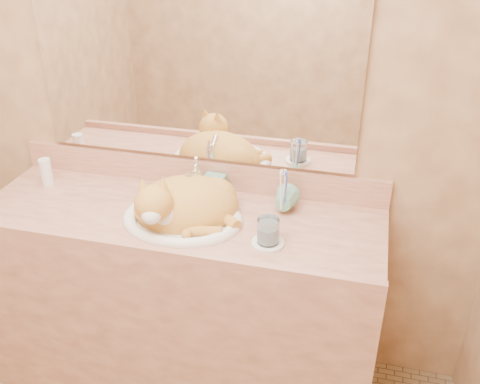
% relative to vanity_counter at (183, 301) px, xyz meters
% --- Properties ---
extents(wall_back, '(2.40, 0.02, 2.50)m').
position_rel_vanity_counter_xyz_m(wall_back, '(0.00, 0.28, 0.82)').
color(wall_back, '#906441').
rests_on(wall_back, ground).
extents(vanity_counter, '(1.60, 0.55, 0.85)m').
position_rel_vanity_counter_xyz_m(vanity_counter, '(0.00, 0.00, 0.00)').
color(vanity_counter, '#9A5945').
rests_on(vanity_counter, floor).
extents(mirror, '(1.30, 0.02, 0.80)m').
position_rel_vanity_counter_xyz_m(mirror, '(0.00, 0.26, 0.97)').
color(mirror, white).
rests_on(mirror, wall_back).
extents(sink_basin, '(0.52, 0.46, 0.14)m').
position_rel_vanity_counter_xyz_m(sink_basin, '(0.03, -0.02, 0.50)').
color(sink_basin, white).
rests_on(sink_basin, vanity_counter).
extents(faucet, '(0.05, 0.12, 0.17)m').
position_rel_vanity_counter_xyz_m(faucet, '(0.03, 0.16, 0.51)').
color(faucet, silver).
rests_on(faucet, vanity_counter).
extents(cat, '(0.50, 0.46, 0.22)m').
position_rel_vanity_counter_xyz_m(cat, '(0.03, -0.00, 0.49)').
color(cat, '#C37F2D').
rests_on(cat, sink_basin).
extents(soap_dispenser, '(0.09, 0.10, 0.19)m').
position_rel_vanity_counter_xyz_m(soap_dispenser, '(0.08, 0.11, 0.52)').
color(soap_dispenser, '#6BAC92').
rests_on(soap_dispenser, vanity_counter).
extents(toothbrush_cup, '(0.11, 0.11, 0.09)m').
position_rel_vanity_counter_xyz_m(toothbrush_cup, '(0.40, 0.10, 0.47)').
color(toothbrush_cup, '#6BAC92').
rests_on(toothbrush_cup, vanity_counter).
extents(toothbrushes, '(0.03, 0.03, 0.20)m').
position_rel_vanity_counter_xyz_m(toothbrushes, '(0.40, 0.10, 0.55)').
color(toothbrushes, white).
rests_on(toothbrushes, toothbrush_cup).
extents(saucer, '(0.12, 0.12, 0.01)m').
position_rel_vanity_counter_xyz_m(saucer, '(0.38, -0.10, 0.43)').
color(saucer, white).
rests_on(saucer, vanity_counter).
extents(water_glass, '(0.08, 0.08, 0.09)m').
position_rel_vanity_counter_xyz_m(water_glass, '(0.38, -0.10, 0.48)').
color(water_glass, silver).
rests_on(water_glass, saucer).
extents(lotion_bottle, '(0.05, 0.05, 0.12)m').
position_rel_vanity_counter_xyz_m(lotion_bottle, '(-0.63, 0.11, 0.48)').
color(lotion_bottle, white).
rests_on(lotion_bottle, vanity_counter).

